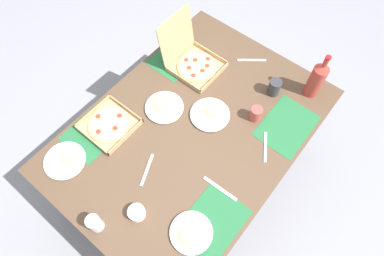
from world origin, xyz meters
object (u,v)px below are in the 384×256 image
Objects in this scene: soda_bottle at (317,79)px; cup_red at (274,87)px; pizza_box_edge_far at (109,125)px; plate_near_right at (191,233)px; condiment_bowl at (137,213)px; plate_far_left at (164,107)px; plate_middle at (210,114)px; cup_clear_left at (95,223)px; pizza_box_corner_left at (193,60)px; cup_dark at (256,114)px; plate_near_left at (65,160)px.

soda_bottle is 3.03× the size of cup_red.
pizza_box_edge_far is at bearing 140.40° from soda_bottle.
pizza_box_edge_far is at bearing 77.10° from plate_near_right.
cup_red is 1.21× the size of condiment_bowl.
pizza_box_edge_far is 3.19× the size of condiment_bowl.
cup_red reaches higher than plate_far_left.
cup_red is at bearing -27.83° from plate_middle.
condiment_bowl is (0.17, -0.11, -0.03)m from cup_clear_left.
pizza_box_corner_left reaches higher than plate_middle.
plate_near_right is at bearing -102.90° from pizza_box_edge_far.
plate_far_left is 0.54m from cup_dark.
pizza_box_edge_far reaches higher than plate_near_right.
cup_clear_left is at bearing -139.71° from pizza_box_edge_far.
plate_far_left is at bearing 138.85° from cup_red.
condiment_bowl is at bearing -150.63° from plate_far_left.
pizza_box_corner_left is 0.98m from plate_near_left.
cup_dark is 0.85× the size of cup_clear_left.
pizza_box_corner_left is at bearing 105.67° from cup_red.
pizza_box_corner_left is 3.61× the size of cup_dark.
plate_far_left is at bearing -17.38° from plate_near_left.
pizza_box_corner_left is at bearing -7.74° from pizza_box_edge_far.
plate_near_left is 0.71× the size of soda_bottle.
plate_near_left is 0.63m from plate_far_left.
cup_clear_left reaches higher than plate_near_left.
cup_dark reaches higher than plate_far_left.
soda_bottle reaches higher than plate_middle.
condiment_bowl is (-0.70, -0.07, 0.01)m from plate_middle.
condiment_bowl is at bearing 166.07° from soda_bottle.
cup_dark reaches higher than plate_near_right.
pizza_box_corner_left is at bearing -6.65° from plate_near_left.
plate_near_right is 1.13m from soda_bottle.
pizza_box_edge_far is 0.31m from plate_near_left.
pizza_box_edge_far is at bearing -4.32° from plate_near_left.
pizza_box_edge_far is at bearing 60.77° from condiment_bowl.
cup_dark is at bearing 156.67° from soda_bottle.
cup_dark is at bearing -58.35° from plate_far_left.
cup_clear_left reaches higher than plate_far_left.
cup_clear_left is at bearing -164.34° from plate_far_left.
plate_near_left is 2.60× the size of condiment_bowl.
cup_clear_left is 1.25× the size of condiment_bowl.
plate_near_left and plate_far_left have the same top height.
pizza_box_corner_left is at bearing 81.71° from cup_dark.
pizza_box_corner_left is 1.04× the size of soda_bottle.
plate_far_left is at bearing 29.37° from condiment_bowl.
cup_clear_left is at bearing 124.64° from plate_near_right.
cup_clear_left is (-1.39, 0.42, -0.08)m from soda_bottle.
cup_red is at bearing -37.21° from pizza_box_edge_far.
cup_red is 1.27m from cup_clear_left.
cup_clear_left is (-0.27, 0.38, 0.05)m from plate_near_right.
plate_middle is 2.69× the size of condiment_bowl.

